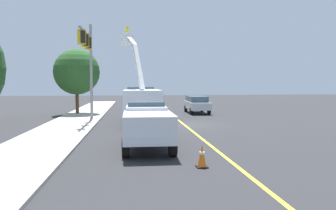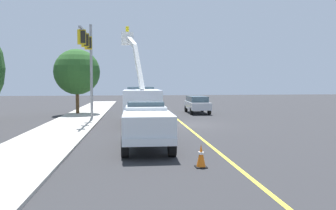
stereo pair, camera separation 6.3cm
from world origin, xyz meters
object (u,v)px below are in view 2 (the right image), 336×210
at_px(traffic_signal_mast, 88,54).
at_px(service_pickup_truck, 147,124).
at_px(passing_minivan, 197,103).
at_px(traffic_cone_leading, 201,156).
at_px(traffic_cone_mid_front, 163,115).
at_px(utility_bucket_truck, 141,102).

bearing_deg(traffic_signal_mast, service_pickup_truck, -162.75).
bearing_deg(passing_minivan, traffic_cone_leading, 167.19).
bearing_deg(service_pickup_truck, traffic_cone_mid_front, -10.67).
bearing_deg(passing_minivan, utility_bucket_truck, 142.62).
bearing_deg(service_pickup_truck, passing_minivan, -20.30).
xyz_separation_m(traffic_cone_mid_front, traffic_signal_mast, (-0.98, 5.96, 4.93)).
distance_m(service_pickup_truck, traffic_signal_mast, 12.82).
xyz_separation_m(utility_bucket_truck, passing_minivan, (7.95, -6.07, -0.64)).
relative_size(utility_bucket_truck, traffic_cone_mid_front, 11.97).
height_order(traffic_cone_leading, traffic_cone_mid_front, traffic_cone_leading).
height_order(passing_minivan, traffic_cone_leading, passing_minivan).
xyz_separation_m(passing_minivan, traffic_signal_mast, (-5.76, 10.01, 4.30)).
height_order(service_pickup_truck, traffic_signal_mast, traffic_signal_mast).
xyz_separation_m(traffic_cone_leading, traffic_cone_mid_front, (16.30, -0.75, -0.07)).
relative_size(service_pickup_truck, passing_minivan, 1.17).
relative_size(passing_minivan, traffic_cone_leading, 5.84).
distance_m(service_pickup_truck, passing_minivan, 18.48).
bearing_deg(traffic_cone_mid_front, traffic_signal_mast, 99.31).
bearing_deg(traffic_cone_leading, traffic_cone_mid_front, -2.63).
bearing_deg(traffic_signal_mast, utility_bucket_truck, -119.14).
xyz_separation_m(passing_minivan, traffic_cone_mid_front, (-4.78, 4.04, -0.63)).
bearing_deg(traffic_cone_mid_front, service_pickup_truck, 169.33).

